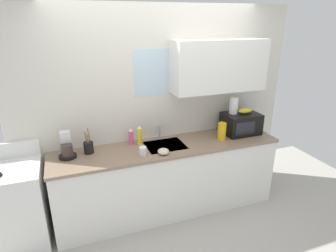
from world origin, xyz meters
The scene contains 14 objects.
kitchen_wall_assembly centered at (0.15, 0.31, 1.37)m, with size 3.52×0.42×2.50m.
counter_unit centered at (0.00, 0.00, 0.46)m, with size 2.75×0.63×0.90m.
sink_faucet centered at (-0.03, 0.24, 0.99)m, with size 0.03×0.03×0.18m, color #B2B5BA.
stove_range centered at (-1.72, 0.00, 0.46)m, with size 0.60×0.60×1.08m.
microwave centered at (1.04, 0.05, 1.04)m, with size 0.46×0.35×0.27m.
banana_bunch centered at (1.09, 0.05, 1.20)m, with size 0.20×0.11×0.07m, color gold.
paper_towel_roll centered at (0.94, 0.10, 1.28)m, with size 0.11×0.11×0.22m, color white.
coffee_maker centered at (-1.14, 0.11, 1.00)m, with size 0.19×0.21×0.28m.
dish_soap_bottle_yellow centered at (-0.31, 0.15, 1.01)m, with size 0.06×0.06×0.24m.
dish_soap_bottle_pink centered at (-0.40, 0.20, 0.99)m, with size 0.06×0.06×0.20m.
cereal_canister centered at (0.70, -0.05, 1.01)m, with size 0.10×0.10×0.22m, color gold.
mug_white centered at (-0.35, -0.14, 0.95)m, with size 0.08×0.08×0.10m, color white.
utensil_crock centered at (-0.91, 0.12, 0.97)m, with size 0.11×0.11×0.29m.
small_bowl centered at (-0.13, -0.20, 0.93)m, with size 0.13×0.13×0.07m, color beige.
Camera 1 is at (-1.08, -2.94, 2.32)m, focal length 30.65 mm.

